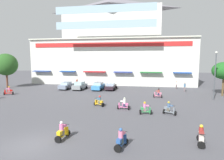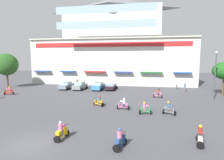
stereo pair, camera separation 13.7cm
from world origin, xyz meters
name	(u,v)px [view 1 (the left image)]	position (x,y,z in m)	size (l,w,h in m)	color
ground_plane	(86,103)	(0.00, 13.00, 0.00)	(128.00, 128.00, 0.00)	#4D4D53
colonial_building	(113,47)	(0.00, 35.83, 9.18)	(39.26, 16.02, 21.52)	silver
plaza_tree_0	(6,65)	(-20.88, 23.15, 4.99)	(4.78, 4.45, 7.32)	brown
plaza_tree_1	(224,71)	(21.16, 21.58, 4.23)	(3.73, 3.74, 5.69)	brown
parked_car_0	(66,85)	(-7.65, 23.66, 0.75)	(2.42, 4.22, 1.48)	slate
parked_car_1	(80,86)	(-4.71, 23.53, 0.80)	(2.54, 4.07, 1.60)	gray
parked_car_2	(99,86)	(-0.89, 23.89, 0.78)	(2.42, 4.46, 1.53)	#3C84C8
parked_car_3	(111,86)	(1.52, 24.37, 0.70)	(2.32, 4.22, 1.36)	black
scooter_rider_0	(99,102)	(2.26, 11.41, 0.59)	(1.52, 1.13, 1.43)	black
scooter_rider_1	(62,132)	(1.81, 1.23, 0.61)	(0.70, 1.52, 1.48)	black
scooter_rider_3	(121,140)	(6.46, 0.55, 0.62)	(0.90, 1.50, 1.51)	black
scooter_rider_4	(169,109)	(10.84, 9.18, 0.63)	(1.50, 1.05, 1.50)	black
scooter_rider_5	(158,94)	(10.30, 18.19, 0.64)	(1.41, 0.71, 1.53)	black
scooter_rider_6	(145,109)	(8.20, 8.82, 0.60)	(1.39, 0.75, 1.46)	black
scooter_rider_7	(201,137)	(12.06, 2.04, 0.61)	(0.80, 1.45, 1.49)	black
scooter_rider_8	(9,91)	(-15.00, 16.25, 0.64)	(1.56, 1.11, 1.52)	black
scooter_rider_9	(124,105)	(5.59, 10.38, 0.62)	(1.49, 0.63, 1.52)	black
pedestrian_0	(185,86)	(15.71, 24.56, 1.03)	(0.36, 0.36, 1.78)	slate
pedestrian_1	(176,84)	(14.78, 27.83, 0.92)	(0.49, 0.49, 1.62)	#554749
pedestrian_2	(77,82)	(-7.11, 28.37, 0.91)	(0.54, 0.54, 1.62)	#2B1D3D
streetlamp_near	(215,72)	(18.49, 17.94, 4.22)	(0.40, 0.40, 7.28)	#474C51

